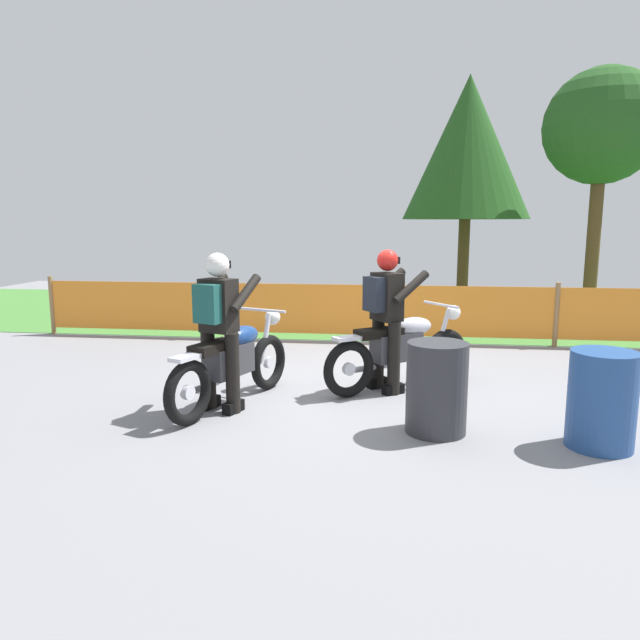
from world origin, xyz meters
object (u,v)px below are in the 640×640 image
at_px(oil_drum, 602,400).
at_px(motorcycle_lead, 233,362).
at_px(motorcycle_trailing, 401,349).
at_px(rider_lead, 219,323).
at_px(rider_trailing, 386,313).
at_px(spare_drum, 437,388).

bearing_deg(oil_drum, motorcycle_lead, 167.69).
xyz_separation_m(motorcycle_trailing, oil_drum, (1.76, -1.67, -0.05)).
bearing_deg(rider_lead, motorcycle_trailing, -39.12).
xyz_separation_m(rider_trailing, spare_drum, (0.51, -1.33, -0.51)).
distance_m(motorcycle_lead, oil_drum, 3.68).
bearing_deg(oil_drum, spare_drum, 171.99).
bearing_deg(rider_lead, motorcycle_lead, 0.51).
xyz_separation_m(oil_drum, spare_drum, (-1.43, 0.20, 0.00)).
relative_size(rider_lead, spare_drum, 1.92).
xyz_separation_m(motorcycle_trailing, rider_lead, (-1.92, -1.10, 0.46)).
distance_m(rider_lead, spare_drum, 2.33).
height_order(motorcycle_trailing, oil_drum, motorcycle_trailing).
bearing_deg(rider_lead, rider_trailing, -39.99).
distance_m(motorcycle_lead, spare_drum, 2.24).
height_order(rider_lead, rider_trailing, same).
height_order(motorcycle_lead, rider_trailing, rider_trailing).
height_order(rider_lead, spare_drum, rider_lead).
relative_size(oil_drum, spare_drum, 1.00).
distance_m(motorcycle_trailing, rider_trailing, 0.52).
distance_m(oil_drum, spare_drum, 1.44).
height_order(motorcycle_trailing, spare_drum, motorcycle_trailing).
relative_size(motorcycle_lead, rider_trailing, 1.19).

